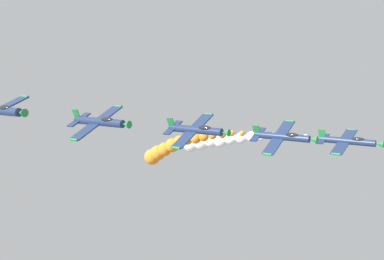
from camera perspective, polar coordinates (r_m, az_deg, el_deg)
airplane_lead at (r=76.99m, az=19.45°, el=-1.35°), size 9.19×10.35×3.46m
smoke_trail_lead at (r=85.13m, az=3.35°, el=-1.43°), size 4.92×24.28×5.11m
airplane_left_inner at (r=69.83m, az=11.57°, el=-0.84°), size 8.68×10.35×4.66m
smoke_trail_left_inner at (r=83.37m, az=-2.84°, el=-2.35°), size 4.44×23.15×8.70m
airplane_right_inner at (r=63.93m, az=0.52°, el=0.03°), size 8.76×10.35×4.49m
airplane_left_outer at (r=62.24m, az=-11.82°, el=1.05°), size 8.84×10.35×4.31m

